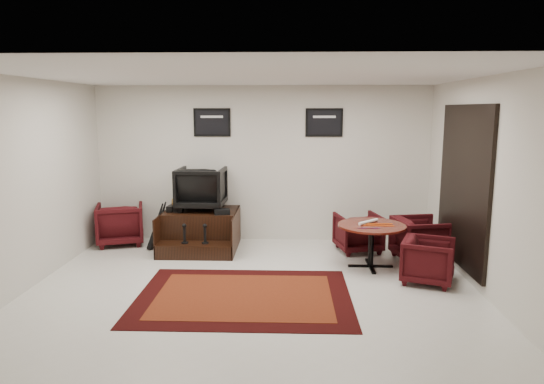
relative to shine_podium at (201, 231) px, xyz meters
The scene contains 16 objects.
ground 2.19m from the shine_podium, 61.36° to the right, with size 6.00×6.00×0.00m, color silver.
room_shell 2.73m from the shine_podium, 50.91° to the right, with size 6.02×5.02×2.81m.
area_rug 2.43m from the shine_podium, 66.87° to the right, with size 2.74×2.05×0.01m.
shine_podium is the anchor object (origin of this frame).
shine_chair 0.77m from the shine_podium, 90.00° to the left, with size 0.80×0.75×0.83m, color black.
shoes_pair 0.59m from the shine_podium, behind, with size 0.25×0.30×0.10m.
polish_kit 0.61m from the shine_podium, 30.26° to the right, with size 0.26×0.18×0.09m, color black.
umbrella_black 0.77m from the shine_podium, 166.60° to the right, with size 0.32×0.12×0.85m, color black, non-canonical shape.
umbrella_hooked 0.75m from the shine_podium, behind, with size 0.31×0.12×0.83m, color black, non-canonical shape.
armchair_side 1.50m from the shine_podium, behind, with size 0.78×0.73×0.81m, color black.
meeting_table 2.95m from the shine_podium, 19.20° to the right, with size 1.02×1.02×0.67m.
table_chair_back 2.70m from the shine_podium, ahead, with size 0.70×0.65×0.72m, color black.
table_chair_window 3.66m from the shine_podium, ahead, with size 0.75×0.70×0.77m, color black.
table_chair_corner 3.81m from the shine_podium, 24.90° to the right, with size 0.67×0.62×0.69m, color black.
paper_roll 2.90m from the shine_podium, 17.99° to the right, with size 0.05×0.05×0.42m, color white.
table_clutter 3.03m from the shine_podium, 19.93° to the right, with size 0.57×0.32×0.01m.
Camera 1 is at (0.47, -6.22, 2.38)m, focal length 32.00 mm.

